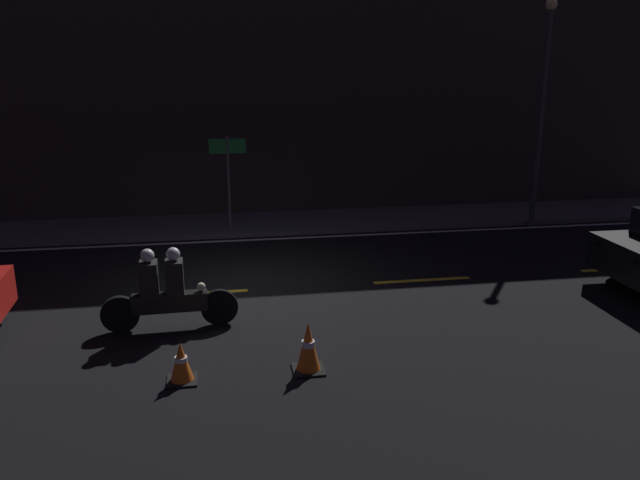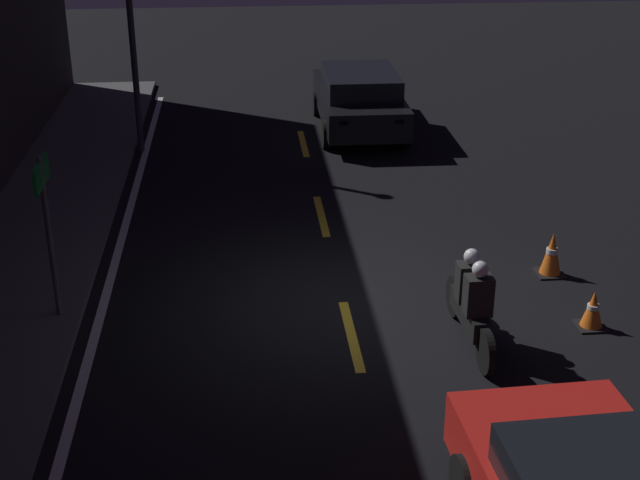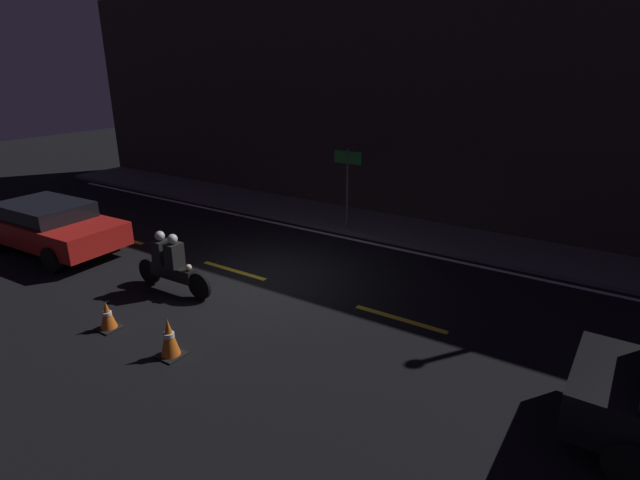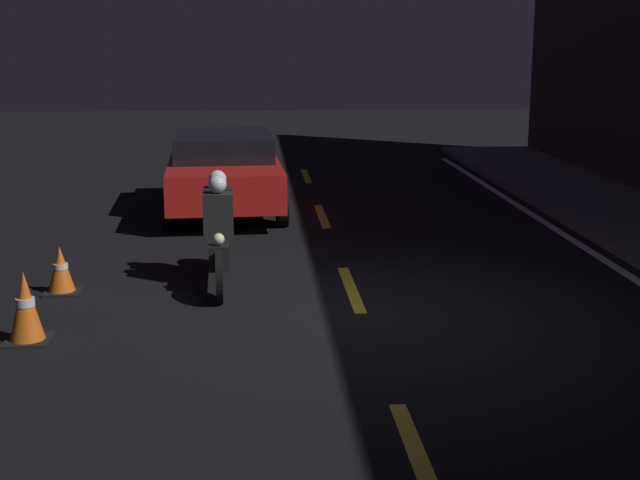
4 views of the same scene
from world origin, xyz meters
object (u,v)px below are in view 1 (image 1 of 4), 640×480
Objects in this scene: shop_sign at (228,165)px; traffic_cone_mid at (308,347)px; traffic_cone_near at (181,362)px; motorcycle at (165,291)px; street_lamp at (542,104)px.

traffic_cone_mid is at bearing -83.55° from shop_sign.
motorcycle is at bearing 99.51° from traffic_cone_near.
shop_sign is at bearing 96.45° from traffic_cone_mid.
traffic_cone_near is 0.24× the size of shop_sign.
shop_sign is (0.89, 7.63, 1.53)m from traffic_cone_near.
street_lamp reaches higher than shop_sign.
traffic_cone_near is 1.75m from traffic_cone_mid.
street_lamp is at bearing 45.09° from traffic_cone_mid.
street_lamp reaches higher than traffic_cone_near.
traffic_cone_mid is 10.51m from street_lamp.
street_lamp is (8.00, -0.46, 1.43)m from shop_sign.
traffic_cone_mid is 0.30× the size of shop_sign.
traffic_cone_mid reaches higher than traffic_cone_near.
traffic_cone_mid is at bearing 0.59° from traffic_cone_near.
traffic_cone_near is at bearing -179.41° from traffic_cone_mid.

